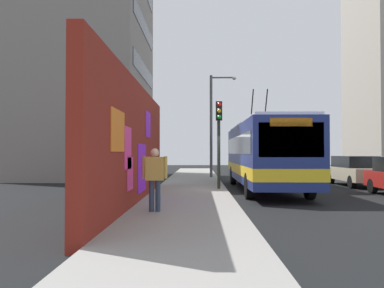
{
  "coord_description": "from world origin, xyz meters",
  "views": [
    {
      "loc": [
        -17.89,
        1.21,
        1.75
      ],
      "look_at": [
        1.97,
        1.58,
        2.18
      ],
      "focal_mm": 38.1,
      "sensor_mm": 36.0,
      "label": 1
    }
  ],
  "objects_px": {
    "pedestrian_near_wall": "(155,174)",
    "traffic_light": "(219,129)",
    "parked_car_champagne": "(355,170)",
    "street_lamp": "(214,119)",
    "city_bus": "(264,153)"
  },
  "relations": [
    {
      "from": "parked_car_champagne",
      "to": "street_lamp",
      "type": "height_order",
      "value": "street_lamp"
    },
    {
      "from": "city_bus",
      "to": "traffic_light",
      "type": "bearing_deg",
      "value": 113.7
    },
    {
      "from": "parked_car_champagne",
      "to": "pedestrian_near_wall",
      "type": "distance_m",
      "value": 14.19
    },
    {
      "from": "street_lamp",
      "to": "parked_car_champagne",
      "type": "bearing_deg",
      "value": -125.01
    },
    {
      "from": "parked_car_champagne",
      "to": "street_lamp",
      "type": "xyz_separation_m",
      "value": [
        5.08,
        7.26,
        3.17
      ]
    },
    {
      "from": "city_bus",
      "to": "pedestrian_near_wall",
      "type": "xyz_separation_m",
      "value": [
        -7.97,
        4.23,
        -0.58
      ]
    },
    {
      "from": "pedestrian_near_wall",
      "to": "traffic_light",
      "type": "relative_size",
      "value": 0.44
    },
    {
      "from": "pedestrian_near_wall",
      "to": "traffic_light",
      "type": "height_order",
      "value": "traffic_light"
    },
    {
      "from": "pedestrian_near_wall",
      "to": "street_lamp",
      "type": "distance_m",
      "value": 16.08
    },
    {
      "from": "parked_car_champagne",
      "to": "city_bus",
      "type": "bearing_deg",
      "value": 116.78
    },
    {
      "from": "city_bus",
      "to": "street_lamp",
      "type": "height_order",
      "value": "street_lamp"
    },
    {
      "from": "city_bus",
      "to": "street_lamp",
      "type": "distance_m",
      "value": 8.29
    },
    {
      "from": "city_bus",
      "to": "parked_car_champagne",
      "type": "distance_m",
      "value": 5.9
    },
    {
      "from": "city_bus",
      "to": "street_lamp",
      "type": "bearing_deg",
      "value": 14.95
    },
    {
      "from": "city_bus",
      "to": "parked_car_champagne",
      "type": "height_order",
      "value": "city_bus"
    }
  ]
}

